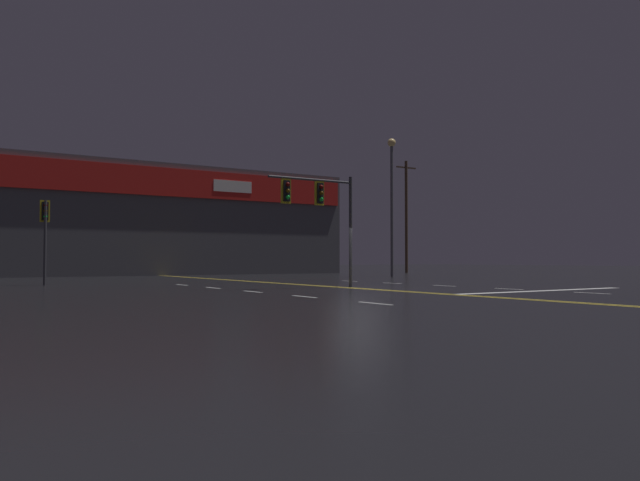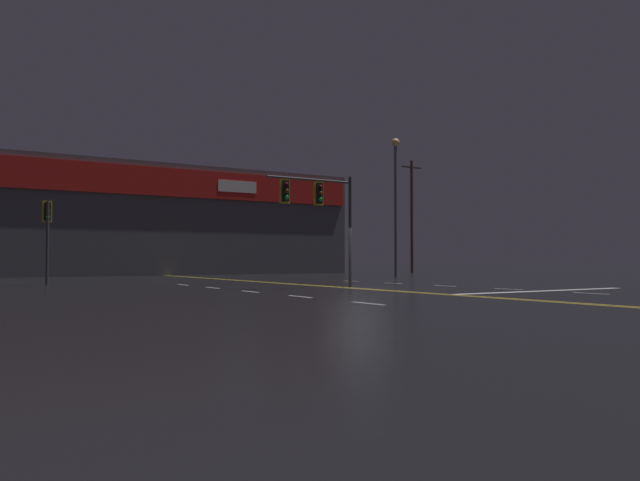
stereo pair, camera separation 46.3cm
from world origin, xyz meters
TOP-DOWN VIEW (x-y plane):
  - ground_plane at (0.00, 0.00)m, footprint 200.00×200.00m
  - road_markings at (0.86, -0.97)m, footprint 13.99×60.00m
  - traffic_signal_median at (-1.20, 1.18)m, footprint 4.00×0.36m
  - traffic_signal_corner_northwest at (-10.09, 10.15)m, footprint 0.42×0.36m
  - streetlight_near_right at (12.05, 12.58)m, footprint 0.56×0.56m
  - building_backdrop at (0.00, 29.05)m, footprint 31.31×10.23m
  - utility_pole_row at (-1.89, 22.31)m, footprint 47.01×0.26m

SIDE VIEW (x-z plane):
  - ground_plane at x=0.00m, z-range 0.00..0.00m
  - road_markings at x=0.86m, z-range 0.00..0.01m
  - traffic_signal_corner_northwest at x=-10.09m, z-range 0.91..4.76m
  - traffic_signal_median at x=-1.20m, z-range 1.19..5.86m
  - building_backdrop at x=0.00m, z-range 0.01..8.30m
  - utility_pole_row at x=-1.89m, z-range -0.07..11.08m
  - streetlight_near_right at x=12.05m, z-range 1.30..10.71m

